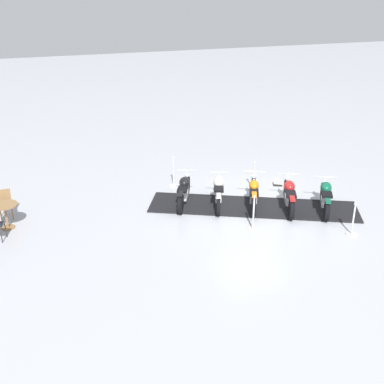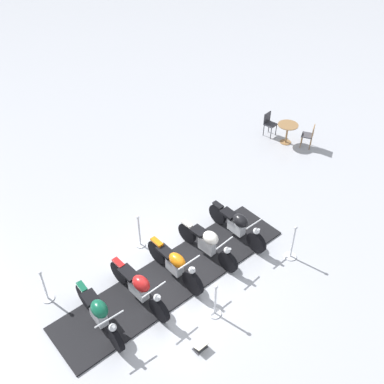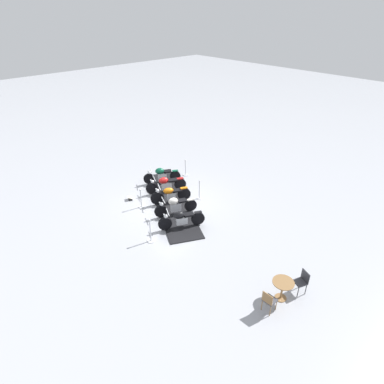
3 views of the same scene
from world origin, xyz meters
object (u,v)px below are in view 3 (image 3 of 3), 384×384
Objects in this scene: motorcycle_forest at (161,175)px; motorcycle_cream at (175,205)px; stanchion_left_mid at (199,192)px; info_placard at (130,198)px; cafe_chair_near_table at (269,300)px; cafe_chair_across_table at (302,281)px; motorcycle_black at (181,219)px; stanchion_right_rear at (151,234)px; motorcycle_copper at (170,194)px; stanchion_left_front at (185,170)px; stanchion_right_mid at (141,201)px; cafe_table at (283,286)px; motorcycle_maroon at (166,184)px.

motorcycle_cream is (-1.57, -3.05, 0.01)m from motorcycle_forest.
stanchion_left_mid reaches higher than motorcycle_forest.
cafe_chair_near_table is at bearing -157.17° from info_placard.
motorcycle_black is at bearing -63.34° from cafe_chair_across_table.
stanchion_right_rear is at bearing -48.98° from cafe_chair_across_table.
stanchion_left_mid is at bearing 62.41° from cafe_chair_near_table.
motorcycle_copper is 1.58m from stanchion_left_mid.
motorcycle_cream is 4.33m from stanchion_left_front.
cafe_chair_near_table is at bearing -94.91° from stanchion_right_mid.
stanchion_right_mid is at bearing -56.13° from motorcycle_black.
motorcycle_black is 2.58× the size of cafe_table.
motorcycle_copper is 3.28m from stanchion_left_front.
stanchion_right_rear is at bearing -145.41° from stanchion_left_front.
motorcycle_cream is (-0.54, -1.01, 0.02)m from motorcycle_copper.
motorcycle_cream is 2.61× the size of cafe_table.
cafe_chair_across_table is at bearing -11.03° from cafe_chair_near_table.
motorcycle_black is 1.81× the size of stanchion_left_mid.
stanchion_left_mid is (4.06, 1.15, 0.05)m from stanchion_right_rear.
stanchion_right_rear reaches higher than stanchion_left_mid.
stanchion_right_rear is (-2.67, -1.87, -0.15)m from motorcycle_copper.
stanchion_left_front reaches higher than motorcycle_black.
motorcycle_black reaches higher than cafe_table.
motorcycle_maroon is 1.99× the size of stanchion_right_mid.
cafe_chair_near_table is (-0.71, -8.31, 0.20)m from stanchion_right_mid.
stanchion_left_front is at bearing -156.53° from motorcycle_forest.
motorcycle_cream is at bearing 88.48° from motorcycle_copper.
stanchion_right_rear is 6.41m from cafe_chair_across_table.
cafe_chair_across_table reaches higher than info_placard.
stanchion_right_mid is (-2.39, -1.35, -0.19)m from motorcycle_forest.
motorcycle_cream is 5.32× the size of info_placard.
cafe_chair_near_table is 1.61m from cafe_chair_across_table.
motorcycle_maroon is 2.35× the size of cafe_chair_near_table.
cafe_chair_across_table is (-1.52, -9.94, 0.02)m from motorcycle_forest.
motorcycle_black is at bearing -148.14° from info_placard.
info_placard is (-2.39, -0.33, -0.45)m from motorcycle_forest.
cafe_chair_across_table is at bearing 113.54° from motorcycle_cream.
motorcycle_copper is 2.20× the size of cafe_chair_near_table.
stanchion_right_mid reaches higher than motorcycle_black.
cafe_table reaches higher than info_placard.
motorcycle_forest is 0.92× the size of motorcycle_maroon.
cafe_table is at bearing -89.28° from stanchion_right_mid.
motorcycle_copper is 1.70× the size of stanchion_right_rear.
motorcycle_cream is at bearing -68.44° from cafe_chair_across_table.
motorcycle_cream is 2.28× the size of cafe_chair_near_table.
motorcycle_maroon is 2.27× the size of cafe_chair_across_table.
motorcycle_cream is at bearing -89.36° from motorcycle_black.
cafe_chair_across_table is (-3.19, -9.74, 0.21)m from stanchion_left_front.
motorcycle_forest is 1.67× the size of stanchion_right_rear.
stanchion_left_mid is (0.37, -2.76, -0.12)m from motorcycle_forest.
cafe_chair_across_table is at bearing 111.53° from motorcycle_forest.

